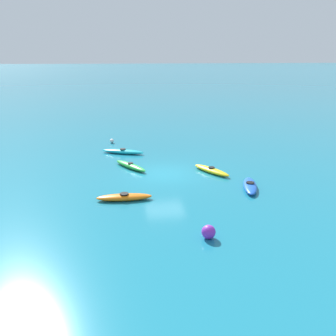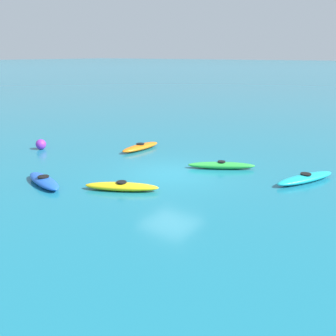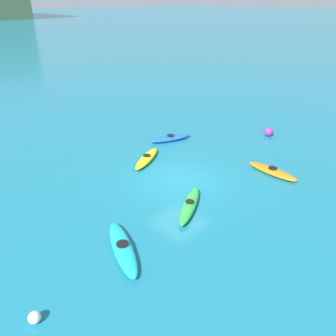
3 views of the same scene
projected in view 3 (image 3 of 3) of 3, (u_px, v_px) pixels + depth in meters
name	position (u px, v px, depth m)	size (l,w,h in m)	color
ground_plane	(180.00, 181.00, 17.37)	(600.00, 600.00, 0.00)	#19728C
kayak_blue	(170.00, 138.00, 22.23)	(2.84, 1.52, 0.37)	blue
kayak_yellow	(147.00, 158.00, 19.43)	(2.91, 2.00, 0.37)	yellow
kayak_green	(190.00, 205.00, 15.05)	(2.98, 2.14, 0.37)	green
kayak_orange	(272.00, 171.00, 17.99)	(0.84, 2.87, 0.37)	orange
kayak_cyan	(123.00, 248.00, 12.47)	(1.95, 3.28, 0.37)	#19B7C6
buoy_white	(34.00, 318.00, 9.73)	(0.36, 0.36, 0.36)	white
buoy_purple	(269.00, 132.00, 22.90)	(0.58, 0.58, 0.58)	purple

